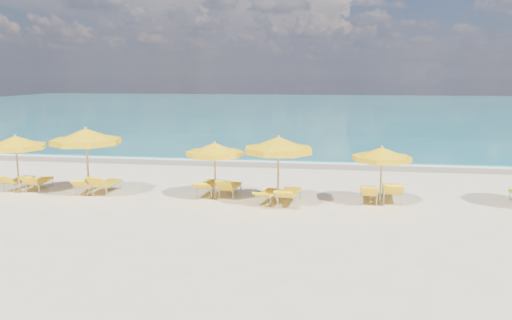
# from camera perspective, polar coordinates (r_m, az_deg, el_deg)

# --- Properties ---
(ground_plane) EXTENTS (120.00, 120.00, 0.00)m
(ground_plane) POSITION_cam_1_polar(r_m,az_deg,el_deg) (18.19, -0.71, -4.53)
(ground_plane) COLOR beige
(ocean) EXTENTS (120.00, 80.00, 0.30)m
(ocean) POSITION_cam_1_polar(r_m,az_deg,el_deg) (65.61, 6.09, 5.87)
(ocean) COLOR #13656C
(ocean) RESTS_ON ground
(wet_sand_band) EXTENTS (120.00, 2.60, 0.01)m
(wet_sand_band) POSITION_cam_1_polar(r_m,az_deg,el_deg) (25.36, 1.98, -0.41)
(wet_sand_band) COLOR tan
(wet_sand_band) RESTS_ON ground
(foam_line) EXTENTS (120.00, 1.20, 0.03)m
(foam_line) POSITION_cam_1_polar(r_m,az_deg,el_deg) (26.14, 2.19, -0.10)
(foam_line) COLOR white
(foam_line) RESTS_ON ground
(whitecap_near) EXTENTS (14.00, 0.36, 0.05)m
(whitecap_near) POSITION_cam_1_polar(r_m,az_deg,el_deg) (35.80, -5.82, 2.56)
(whitecap_near) COLOR white
(whitecap_near) RESTS_ON ground
(whitecap_far) EXTENTS (18.00, 0.30, 0.05)m
(whitecap_far) POSITION_cam_1_polar(r_m,az_deg,el_deg) (41.96, 15.60, 3.32)
(whitecap_far) COLOR white
(whitecap_far) RESTS_ON ground
(umbrella_1) EXTENTS (2.29, 2.29, 2.25)m
(umbrella_1) POSITION_cam_1_polar(r_m,az_deg,el_deg) (21.03, -25.78, 1.76)
(umbrella_1) COLOR tan
(umbrella_1) RESTS_ON ground
(umbrella_2) EXTENTS (3.02, 3.02, 2.59)m
(umbrella_2) POSITION_cam_1_polar(r_m,az_deg,el_deg) (19.42, -18.86, 2.50)
(umbrella_2) COLOR tan
(umbrella_2) RESTS_ON ground
(umbrella_3) EXTENTS (2.47, 2.47, 2.11)m
(umbrella_3) POSITION_cam_1_polar(r_m,az_deg,el_deg) (18.05, -4.75, 1.17)
(umbrella_3) COLOR tan
(umbrella_3) RESTS_ON ground
(umbrella_4) EXTENTS (2.98, 2.98, 2.45)m
(umbrella_4) POSITION_cam_1_polar(r_m,az_deg,el_deg) (17.08, 2.57, 1.66)
(umbrella_4) COLOR tan
(umbrella_4) RESTS_ON ground
(umbrella_5) EXTENTS (2.48, 2.48, 2.07)m
(umbrella_5) POSITION_cam_1_polar(r_m,az_deg,el_deg) (17.73, 14.19, 0.62)
(umbrella_5) COLOR tan
(umbrella_5) RESTS_ON ground
(lounger_1_left) EXTENTS (0.71, 1.77, 0.77)m
(lounger_1_left) POSITION_cam_1_polar(r_m,az_deg,el_deg) (21.90, -25.53, -2.46)
(lounger_1_left) COLOR #A5A8AD
(lounger_1_left) RESTS_ON ground
(lounger_1_right) EXTENTS (0.67, 1.70, 0.75)m
(lounger_1_right) POSITION_cam_1_polar(r_m,az_deg,el_deg) (21.45, -23.53, -2.58)
(lounger_1_right) COLOR #A5A8AD
(lounger_1_right) RESTS_ON ground
(lounger_2_left) EXTENTS (0.82, 1.77, 0.71)m
(lounger_2_left) POSITION_cam_1_polar(r_m,az_deg,el_deg) (20.33, -18.80, -2.93)
(lounger_2_left) COLOR #A5A8AD
(lounger_2_left) RESTS_ON ground
(lounger_2_right) EXTENTS (0.69, 1.77, 0.86)m
(lounger_2_right) POSITION_cam_1_polar(r_m,az_deg,el_deg) (19.94, -16.68, -3.01)
(lounger_2_right) COLOR #A5A8AD
(lounger_2_right) RESTS_ON ground
(lounger_3_left) EXTENTS (0.79, 1.99, 0.72)m
(lounger_3_left) POSITION_cam_1_polar(r_m,az_deg,el_deg) (18.93, -5.37, -3.29)
(lounger_3_left) COLOR #A5A8AD
(lounger_3_left) RESTS_ON ground
(lounger_3_right) EXTENTS (0.69, 1.71, 0.82)m
(lounger_3_right) POSITION_cam_1_polar(r_m,az_deg,el_deg) (18.69, -2.98, -3.48)
(lounger_3_right) COLOR #A5A8AD
(lounger_3_right) RESTS_ON ground
(lounger_4_left) EXTENTS (0.85, 1.73, 0.60)m
(lounger_4_left) POSITION_cam_1_polar(r_m,az_deg,el_deg) (17.78, 1.44, -4.23)
(lounger_4_left) COLOR #A5A8AD
(lounger_4_left) RESTS_ON ground
(lounger_4_right) EXTENTS (0.84, 2.03, 0.75)m
(lounger_4_right) POSITION_cam_1_polar(r_m,az_deg,el_deg) (17.58, 3.80, -4.28)
(lounger_4_right) COLOR #A5A8AD
(lounger_4_right) RESTS_ON ground
(lounger_5_left) EXTENTS (0.67, 1.80, 0.79)m
(lounger_5_left) POSITION_cam_1_polar(r_m,az_deg,el_deg) (18.32, 12.75, -3.98)
(lounger_5_left) COLOR #A5A8AD
(lounger_5_left) RESTS_ON ground
(lounger_5_right) EXTENTS (0.77, 2.04, 0.87)m
(lounger_5_right) POSITION_cam_1_polar(r_m,az_deg,el_deg) (18.62, 15.25, -3.77)
(lounger_5_right) COLOR #A5A8AD
(lounger_5_right) RESTS_ON ground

